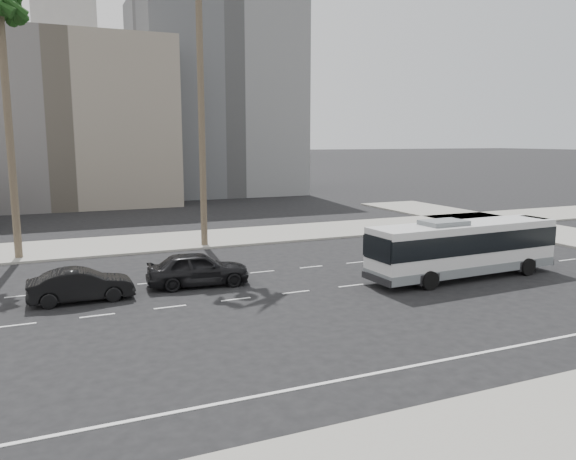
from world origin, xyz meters
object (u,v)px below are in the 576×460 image
car_b (81,285)px  palm_mid (0,13)px  car_a (198,269)px  city_bus (463,247)px

car_b → palm_mid: bearing=14.9°
palm_mid → car_a: bearing=-50.6°
palm_mid → city_bus: bearing=-33.3°
car_b → city_bus: bearing=-100.3°
car_a → car_b: 5.53m
city_bus → palm_mid: (-21.62, 14.20, 12.61)m
city_bus → palm_mid: palm_mid is taller
car_a → car_b: car_a is taller
car_b → palm_mid: palm_mid is taller
city_bus → car_a: 13.79m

